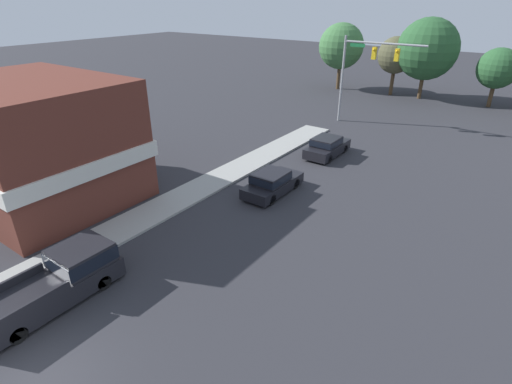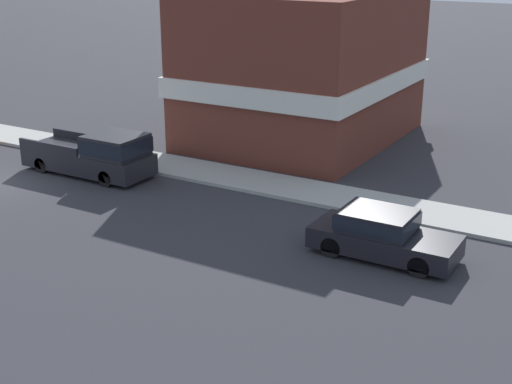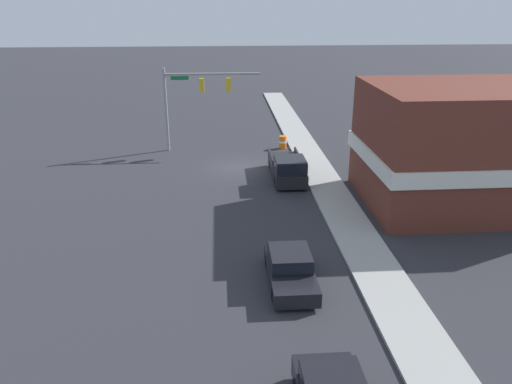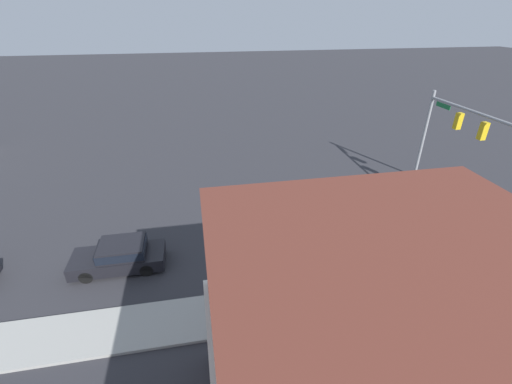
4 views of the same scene
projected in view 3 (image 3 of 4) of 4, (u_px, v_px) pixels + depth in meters
The scene contains 7 objects.
ground_plane at pixel (238, 167), 36.83m from camera, with size 200.00×200.00×0.00m, color #2D2D33.
sidewalk_curb at pixel (314, 165), 37.19m from camera, with size 2.40×60.00×0.14m.
near_signal_assembly at pixel (196, 91), 39.40m from camera, with size 7.61×0.49×6.64m.
car_lead at pixel (290, 267), 21.70m from camera, with size 1.90×4.50×1.47m.
pickup_truck_parked at pixel (288, 168), 33.87m from camera, with size 2.07×5.75×1.89m.
construction_barrel at pixel (283, 142), 41.31m from camera, with size 0.63×0.63×1.05m.
corner_brick_building at pixel (462, 147), 29.33m from camera, with size 11.30×8.83×7.08m.
Camera 3 is at (1.26, 34.97, 11.69)m, focal length 35.00 mm.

